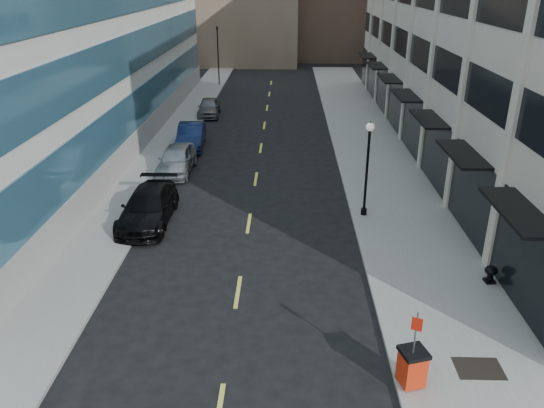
# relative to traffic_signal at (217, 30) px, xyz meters

# --- Properties ---
(sidewalk_right) EXTENTS (5.00, 80.00, 0.15)m
(sidewalk_right) POSITION_rel_traffic_signal_xyz_m (13.00, -28.00, -5.64)
(sidewalk_right) COLOR gray
(sidewalk_right) RESTS_ON ground
(sidewalk_left) EXTENTS (3.00, 80.00, 0.15)m
(sidewalk_left) POSITION_rel_traffic_signal_xyz_m (-1.00, -28.00, -5.64)
(sidewalk_left) COLOR gray
(sidewalk_left) RESTS_ON ground
(building_right) EXTENTS (15.30, 46.50, 18.25)m
(building_right) POSITION_rel_traffic_signal_xyz_m (22.44, -21.01, 3.28)
(building_right) COLOR beige
(building_right) RESTS_ON ground
(grate_far) EXTENTS (1.40, 1.00, 0.01)m
(grate_far) POSITION_rel_traffic_signal_xyz_m (13.10, -44.20, -5.56)
(grate_far) COLOR black
(grate_far) RESTS_ON sidewalk_right
(road_centerline) EXTENTS (0.15, 68.20, 0.01)m
(road_centerline) POSITION_rel_traffic_signal_xyz_m (5.50, -31.00, -5.71)
(road_centerline) COLOR #D8CC4C
(road_centerline) RESTS_ON ground
(traffic_signal) EXTENTS (0.66, 0.66, 6.98)m
(traffic_signal) POSITION_rel_traffic_signal_xyz_m (0.00, 0.00, 0.00)
(traffic_signal) COLOR black
(traffic_signal) RESTS_ON ground
(car_black_pickup) EXTENTS (2.26, 5.50, 1.59)m
(car_black_pickup) POSITION_rel_traffic_signal_xyz_m (0.70, -34.00, -4.92)
(car_black_pickup) COLOR black
(car_black_pickup) RESTS_ON ground
(car_silver_sedan) EXTENTS (1.94, 4.80, 1.63)m
(car_silver_sedan) POSITION_rel_traffic_signal_xyz_m (0.70, -27.00, -4.90)
(car_silver_sedan) COLOR #96999E
(car_silver_sedan) RESTS_ON ground
(car_blue_sedan) EXTENTS (2.02, 4.95, 1.60)m
(car_blue_sedan) POSITION_rel_traffic_signal_xyz_m (0.70, -21.83, -4.92)
(car_blue_sedan) COLOR #111C42
(car_blue_sedan) RESTS_ON ground
(car_grey_sedan) EXTENTS (1.96, 4.39, 1.47)m
(car_grey_sedan) POSITION_rel_traffic_signal_xyz_m (0.70, -13.00, -4.98)
(car_grey_sedan) COLOR slate
(car_grey_sedan) RESTS_ON ground
(trash_bin) EXTENTS (0.90, 0.91, 1.18)m
(trash_bin) POSITION_rel_traffic_signal_xyz_m (10.90, -44.90, -4.93)
(trash_bin) COLOR red
(trash_bin) RESTS_ON sidewalk_right
(lamppost) EXTENTS (0.39, 0.39, 4.72)m
(lamppost) POSITION_rel_traffic_signal_xyz_m (11.10, -33.15, -2.80)
(lamppost) COLOR black
(lamppost) RESTS_ON sidewalk_right
(sign_post) EXTENTS (0.28, 0.15, 2.53)m
(sign_post) POSITION_rel_traffic_signal_xyz_m (10.85, -45.01, -3.95)
(sign_post) COLOR slate
(sign_post) RESTS_ON sidewalk_right
(urn_planter) EXTENTS (0.49, 0.49, 0.68)m
(urn_planter) POSITION_rel_traffic_signal_xyz_m (15.10, -39.28, -5.15)
(urn_planter) COLOR black
(urn_planter) RESTS_ON sidewalk_right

